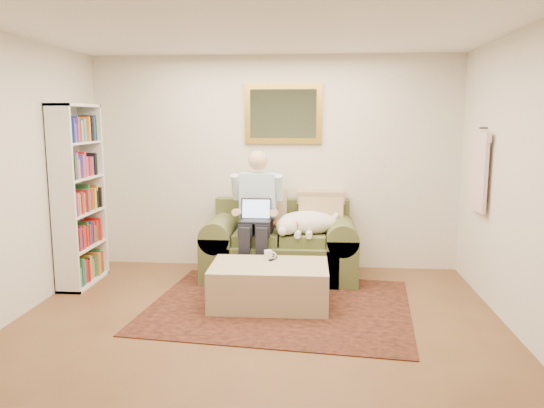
# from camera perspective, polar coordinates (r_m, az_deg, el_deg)

# --- Properties ---
(room_shell) EXTENTS (4.51, 5.00, 2.61)m
(room_shell) POSITION_cam_1_polar(r_m,az_deg,el_deg) (4.42, -1.99, 2.08)
(room_shell) COLOR brown
(room_shell) RESTS_ON ground
(rug) EXTENTS (2.73, 2.28, 0.01)m
(rug) POSITION_cam_1_polar(r_m,az_deg,el_deg) (5.37, 0.82, -10.86)
(rug) COLOR black
(rug) RESTS_ON room_shell
(sofa) EXTENTS (1.76, 0.89, 1.06)m
(sofa) POSITION_cam_1_polar(r_m,az_deg,el_deg) (6.23, 0.91, -5.14)
(sofa) COLOR #4E552D
(sofa) RESTS_ON room_shell
(seated_man) EXTENTS (0.58, 0.83, 1.48)m
(seated_man) POSITION_cam_1_polar(r_m,az_deg,el_deg) (6.00, -1.71, -1.43)
(seated_man) COLOR #8CB7D8
(seated_man) RESTS_ON sofa
(laptop) EXTENTS (0.34, 0.27, 0.25)m
(laptop) POSITION_cam_1_polar(r_m,az_deg,el_deg) (5.93, -1.78, -1.20)
(laptop) COLOR black
(laptop) RESTS_ON seated_man
(sleeping_dog) EXTENTS (0.72, 0.46, 0.27)m
(sleeping_dog) POSITION_cam_1_polar(r_m,az_deg,el_deg) (6.05, 3.85, -2.01)
(sleeping_dog) COLOR white
(sleeping_dog) RESTS_ON sofa
(ottoman) EXTENTS (1.16, 0.75, 0.42)m
(ottoman) POSITION_cam_1_polar(r_m,az_deg,el_deg) (5.32, -0.29, -8.71)
(ottoman) COLOR tan
(ottoman) RESTS_ON room_shell
(coffee_mug) EXTENTS (0.08, 0.08, 0.10)m
(coffee_mug) POSITION_cam_1_polar(r_m,az_deg,el_deg) (5.41, -0.40, -5.54)
(coffee_mug) COLOR white
(coffee_mug) RESTS_ON ottoman
(tv_remote) EXTENTS (0.10, 0.16, 0.02)m
(tv_remote) POSITION_cam_1_polar(r_m,az_deg,el_deg) (5.45, 0.01, -5.87)
(tv_remote) COLOR black
(tv_remote) RESTS_ON ottoman
(bookshelf) EXTENTS (0.28, 0.80, 2.00)m
(bookshelf) POSITION_cam_1_polar(r_m,az_deg,el_deg) (6.24, -20.08, 0.84)
(bookshelf) COLOR white
(bookshelf) RESTS_ON room_shell
(wall_mirror) EXTENTS (0.94, 0.04, 0.72)m
(wall_mirror) POSITION_cam_1_polar(r_m,az_deg,el_deg) (6.48, 1.22, 9.68)
(wall_mirror) COLOR gold
(wall_mirror) RESTS_ON room_shell
(hanging_shirt) EXTENTS (0.06, 0.52, 0.90)m
(hanging_shirt) POSITION_cam_1_polar(r_m,az_deg,el_deg) (5.86, 21.39, 3.71)
(hanging_shirt) COLOR beige
(hanging_shirt) RESTS_ON room_shell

